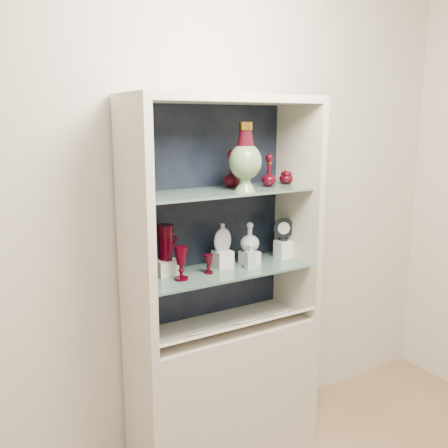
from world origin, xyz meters
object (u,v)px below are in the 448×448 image
cobalt_goblet (148,267)px  ruby_decanter_a (232,166)px  clear_round_decanter (250,238)px  lidded_bowl (286,176)px  pedestal_lamp_right (144,167)px  ruby_goblet_tall (181,263)px  clear_square_bottle (250,256)px  ruby_pitcher (165,242)px  flat_flask (223,237)px  enamel_urn (245,157)px  ruby_goblet_small (209,264)px  ruby_decanter_b (269,169)px  pedestal_lamp_left (141,174)px  cameo_medallion (284,229)px

cobalt_goblet → ruby_decanter_a: bearing=11.4°
cobalt_goblet → clear_round_decanter: size_ratio=1.22×
lidded_bowl → pedestal_lamp_right: bearing=178.1°
ruby_goblet_tall → clear_square_bottle: (0.39, -0.03, -0.01)m
ruby_pitcher → flat_flask: 0.32m
enamel_urn → ruby_goblet_small: (-0.18, 0.05, -0.54)m
cobalt_goblet → flat_flask: size_ratio=1.24×
ruby_decanter_b → ruby_pitcher: (-0.58, 0.08, -0.34)m
flat_flask → lidded_bowl: bearing=-5.6°
pedestal_lamp_right → ruby_decanter_b: (0.68, -0.07, -0.04)m
lidded_bowl → flat_flask: size_ratio=0.58×
pedestal_lamp_left → clear_square_bottle: pedestal_lamp_left is taller
ruby_decanter_a → ruby_goblet_tall: ruby_decanter_a is taller
ruby_goblet_tall → cameo_medallion: (0.67, 0.06, 0.08)m
ruby_pitcher → cameo_medallion: size_ratio=1.32×
ruby_decanter_b → clear_round_decanter: bearing=168.9°
cameo_medallion → ruby_goblet_tall: bearing=-150.7°
cobalt_goblet → ruby_goblet_tall: cobalt_goblet is taller
ruby_decanter_b → cobalt_goblet: 0.84m
cameo_medallion → clear_round_decanter: bearing=-154.6°
lidded_bowl → clear_round_decanter: 0.41m
enamel_urn → flat_flask: bearing=120.6°
ruby_decanter_a → clear_square_bottle: (0.04, -0.13, -0.46)m
pedestal_lamp_right → enamel_urn: (0.49, -0.13, 0.04)m
ruby_decanter_a → pedestal_lamp_left: bearing=-171.0°
pedestal_lamp_right → enamel_urn: bearing=-15.0°
pedestal_lamp_right → cameo_medallion: size_ratio=1.92×
cobalt_goblet → ruby_pitcher: size_ratio=1.05×
ruby_decanter_a → clear_round_decanter: bearing=-27.6°
enamel_urn → cobalt_goblet: 0.73m
enamel_urn → ruby_decanter_b: (0.20, 0.06, -0.08)m
clear_square_bottle → cobalt_goblet: bearing=177.9°
ruby_goblet_small → flat_flask: bearing=26.2°
clear_square_bottle → cameo_medallion: 0.31m
ruby_decanter_b → ruby_goblet_tall: 0.70m
pedestal_lamp_right → ruby_goblet_tall: size_ratio=1.56×
enamel_urn → cobalt_goblet: enamel_urn is taller
ruby_decanter_b → flat_flask: bearing=169.9°
ruby_goblet_tall → clear_square_bottle: ruby_goblet_tall is taller
lidded_bowl → ruby_goblet_tall: bearing=-174.2°
clear_square_bottle → pedestal_lamp_right: bearing=166.4°
ruby_decanter_b → ruby_pitcher: bearing=172.4°
ruby_decanter_a → cameo_medallion: bearing=-7.5°
ruby_decanter_a → ruby_pitcher: size_ratio=1.25×
enamel_urn → ruby_goblet_small: bearing=164.0°
ruby_goblet_small → cameo_medallion: bearing=4.1°
lidded_bowl → clear_round_decanter: size_ratio=0.57×
pedestal_lamp_left → enamel_urn: size_ratio=0.65×
pedestal_lamp_left → ruby_pitcher: bearing=31.6°
enamel_urn → ruby_goblet_tall: enamel_urn is taller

